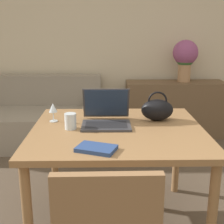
{
  "coord_description": "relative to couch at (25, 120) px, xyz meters",
  "views": [
    {
      "loc": [
        -0.13,
        -1.37,
        1.46
      ],
      "look_at": [
        -0.09,
        0.71,
        0.89
      ],
      "focal_mm": 50.0,
      "sensor_mm": 36.0,
      "label": 1
    }
  ],
  "objects": [
    {
      "name": "wine_glass",
      "position": [
        0.66,
        -1.62,
        0.59
      ],
      "size": [
        0.06,
        0.06,
        0.14
      ],
      "color": "silver",
      "rests_on": "dining_table"
    },
    {
      "name": "laptop",
      "position": [
        1.06,
        -1.68,
        0.55
      ],
      "size": [
        0.35,
        0.34,
        0.25
      ],
      "color": "#38383D",
      "rests_on": "dining_table"
    },
    {
      "name": "book",
      "position": [
        1.0,
        -2.2,
        0.5
      ],
      "size": [
        0.26,
        0.21,
        0.02
      ],
      "rotation": [
        0.0,
        0.0,
        -0.37
      ],
      "color": "navy",
      "rests_on": "dining_table"
    },
    {
      "name": "dining_table",
      "position": [
        1.14,
        -1.8,
        0.4
      ],
      "size": [
        1.2,
        1.08,
        0.77
      ],
      "color": "olive",
      "rests_on": "ground_plane"
    },
    {
      "name": "flower_vase",
      "position": [
        2.09,
        0.21,
        0.8
      ],
      "size": [
        0.33,
        0.33,
        0.54
      ],
      "color": "tan",
      "rests_on": "sideboard"
    },
    {
      "name": "drinking_glass",
      "position": [
        0.81,
        -1.8,
        0.54
      ],
      "size": [
        0.08,
        0.08,
        0.11
      ],
      "color": "silver",
      "rests_on": "dining_table"
    },
    {
      "name": "handbag",
      "position": [
        1.44,
        -1.6,
        0.57
      ],
      "size": [
        0.24,
        0.16,
        0.22
      ],
      "color": "black",
      "rests_on": "dining_table"
    },
    {
      "name": "sideboard",
      "position": [
        1.98,
        0.2,
        0.09
      ],
      "size": [
        1.31,
        0.4,
        0.74
      ],
      "color": "brown",
      "rests_on": "ground_plane"
    },
    {
      "name": "wall_back",
      "position": [
        1.19,
        0.51,
        1.07
      ],
      "size": [
        10.0,
        0.06,
        2.7
      ],
      "color": "beige",
      "rests_on": "ground_plane"
    },
    {
      "name": "couch",
      "position": [
        0.0,
        0.0,
        0.0
      ],
      "size": [
        1.97,
        0.95,
        0.82
      ],
      "color": "gray",
      "rests_on": "ground_plane"
    }
  ]
}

